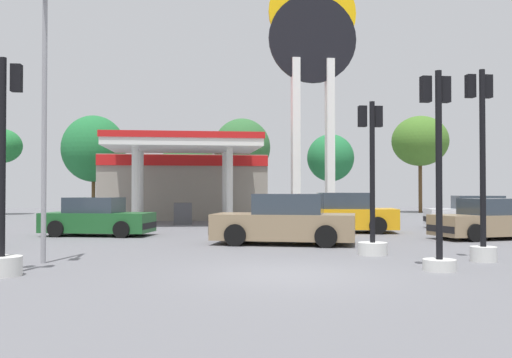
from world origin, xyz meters
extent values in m
plane|color=slate|center=(0.00, 0.00, 0.00)|extent=(90.00, 90.00, 0.00)
cube|color=gray|center=(-2.32, 23.30, 1.89)|extent=(9.60, 5.39, 3.77)
cube|color=red|center=(-2.32, 20.55, 3.42)|extent=(9.60, 0.12, 0.60)
cube|color=white|center=(-2.32, 17.35, 3.97)|extent=(7.49, 5.89, 0.35)
cube|color=red|center=(-2.32, 17.35, 4.30)|extent=(7.59, 5.99, 0.30)
cylinder|color=silver|center=(-4.57, 15.73, 1.90)|extent=(0.32, 0.32, 3.80)
cylinder|color=silver|center=(-0.08, 15.73, 1.90)|extent=(0.32, 0.32, 3.80)
cylinder|color=silver|center=(-4.57, 18.97, 1.90)|extent=(0.32, 0.32, 3.80)
cylinder|color=silver|center=(-0.08, 18.97, 1.90)|extent=(0.32, 0.32, 3.80)
cube|color=#4C4C51|center=(-2.32, 17.35, 0.55)|extent=(0.90, 0.60, 1.10)
cube|color=white|center=(3.37, 16.75, 4.24)|extent=(0.40, 0.56, 8.48)
cube|color=white|center=(5.15, 16.75, 4.24)|extent=(0.40, 0.56, 8.48)
cylinder|color=black|center=(4.26, 16.75, 9.50)|extent=(4.55, 0.22, 4.55)
cylinder|color=#F2B20C|center=(4.26, 16.77, 10.87)|extent=(4.55, 0.22, 4.55)
cube|color=white|center=(4.26, 16.81, 10.18)|extent=(4.19, 0.08, 0.82)
cylinder|color=black|center=(-4.07, 11.09, 0.31)|extent=(0.66, 0.36, 0.62)
cylinder|color=black|center=(-4.49, 9.47, 0.31)|extent=(0.66, 0.36, 0.62)
cylinder|color=black|center=(-6.52, 11.72, 0.31)|extent=(0.66, 0.36, 0.62)
cylinder|color=black|center=(-6.93, 10.10, 0.31)|extent=(0.66, 0.36, 0.62)
cube|color=#1E5928|center=(-5.50, 10.60, 0.51)|extent=(4.38, 2.67, 0.74)
cube|color=#2D3842|center=(-5.64, 10.63, 1.15)|extent=(2.26, 1.95, 0.62)
cube|color=black|center=(-3.56, 10.10, 0.41)|extent=(0.52, 1.60, 0.23)
cylinder|color=black|center=(7.47, 6.40, 0.31)|extent=(0.64, 0.31, 0.61)
cylinder|color=black|center=(7.19, 8.02, 0.31)|extent=(0.64, 0.31, 0.61)
cylinder|color=black|center=(9.65, 8.45, 0.31)|extent=(0.64, 0.31, 0.61)
cube|color=#8C7556|center=(8.56, 7.42, 0.51)|extent=(4.25, 2.35, 0.73)
cube|color=#2D3842|center=(8.70, 7.45, 1.14)|extent=(2.14, 1.80, 0.61)
cube|color=black|center=(6.62, 7.08, 0.40)|extent=(0.39, 1.60, 0.23)
cylinder|color=black|center=(9.33, 12.03, 0.32)|extent=(0.66, 0.34, 0.63)
cylinder|color=black|center=(9.67, 13.70, 0.32)|extent=(0.66, 0.34, 0.63)
cylinder|color=black|center=(11.85, 11.51, 0.32)|extent=(0.66, 0.34, 0.63)
cylinder|color=black|center=(12.19, 13.18, 0.32)|extent=(0.66, 0.34, 0.63)
cube|color=silver|center=(10.76, 12.60, 0.52)|extent=(4.42, 2.54, 0.75)
cube|color=#2D3842|center=(10.90, 12.57, 1.17)|extent=(2.25, 1.91, 0.63)
cube|color=black|center=(8.76, 13.01, 0.41)|extent=(0.45, 1.64, 0.24)
cylinder|color=black|center=(-0.63, 5.95, 0.34)|extent=(0.73, 0.43, 0.69)
cylinder|color=black|center=(-0.08, 7.72, 0.34)|extent=(0.73, 0.43, 0.69)
cylinder|color=black|center=(2.05, 5.12, 0.34)|extent=(0.73, 0.43, 0.69)
cylinder|color=black|center=(2.59, 6.89, 0.34)|extent=(0.73, 0.43, 0.69)
cube|color=#8C7556|center=(0.98, 6.42, 0.57)|extent=(4.88, 3.15, 0.82)
cube|color=#2D3842|center=(1.14, 6.37, 1.28)|extent=(2.55, 2.24, 0.69)
cube|color=black|center=(-1.14, 7.08, 0.45)|extent=(0.66, 1.76, 0.26)
cylinder|color=black|center=(2.58, 10.50, 0.35)|extent=(0.73, 0.36, 0.69)
cylinder|color=black|center=(2.92, 12.34, 0.35)|extent=(0.73, 0.36, 0.69)
cylinder|color=black|center=(5.35, 9.99, 0.35)|extent=(0.73, 0.36, 0.69)
cylinder|color=black|center=(5.69, 11.82, 0.35)|extent=(0.73, 0.36, 0.69)
cube|color=orange|center=(4.14, 11.16, 0.57)|extent=(4.83, 2.71, 0.82)
cube|color=#2D3842|center=(4.30, 11.13, 1.29)|extent=(2.44, 2.06, 0.69)
cube|color=black|center=(1.94, 11.57, 0.46)|extent=(0.46, 1.81, 0.26)
cylinder|color=silver|center=(5.05, 1.41, 0.18)|extent=(0.63, 0.63, 0.37)
cylinder|color=black|center=(5.05, 1.41, 2.54)|extent=(0.14, 0.14, 4.34)
cube|color=black|center=(4.83, 1.57, 4.32)|extent=(0.21, 0.20, 0.57)
sphere|color=red|center=(4.83, 1.69, 4.50)|extent=(0.15, 0.15, 0.15)
sphere|color=#D89E0C|center=(4.83, 1.69, 4.32)|extent=(0.15, 0.15, 0.15)
sphere|color=green|center=(4.83, 1.69, 4.14)|extent=(0.15, 0.15, 0.15)
cube|color=black|center=(5.27, 1.57, 4.32)|extent=(0.21, 0.20, 0.57)
sphere|color=red|center=(5.27, 1.69, 4.50)|extent=(0.15, 0.15, 0.15)
sphere|color=#D89E0C|center=(5.27, 1.69, 4.32)|extent=(0.15, 0.15, 0.15)
sphere|color=green|center=(5.27, 1.69, 4.14)|extent=(0.15, 0.15, 0.15)
cylinder|color=silver|center=(-5.88, 0.41, 0.20)|extent=(0.82, 0.82, 0.40)
cylinder|color=black|center=(-5.88, 0.41, 2.43)|extent=(0.14, 0.14, 4.06)
cube|color=black|center=(-5.66, 0.57, 4.08)|extent=(0.21, 0.20, 0.57)
sphere|color=red|center=(-5.66, 0.69, 4.26)|extent=(0.15, 0.15, 0.15)
sphere|color=#D89E0C|center=(-5.66, 0.69, 4.08)|extent=(0.15, 0.15, 0.15)
sphere|color=green|center=(-5.66, 0.69, 3.90)|extent=(0.15, 0.15, 0.15)
cylinder|color=silver|center=(3.29, 0.03, 0.13)|extent=(0.71, 0.71, 0.25)
cylinder|color=black|center=(3.29, 0.03, 2.30)|extent=(0.14, 0.14, 4.10)
cube|color=black|center=(3.07, 0.19, 3.96)|extent=(0.21, 0.20, 0.57)
sphere|color=red|center=(3.07, 0.31, 4.14)|extent=(0.15, 0.15, 0.15)
sphere|color=#D89E0C|center=(3.07, 0.31, 3.96)|extent=(0.15, 0.15, 0.15)
sphere|color=green|center=(3.07, 0.31, 3.78)|extent=(0.15, 0.15, 0.15)
cube|color=black|center=(3.51, 0.19, 3.96)|extent=(0.21, 0.20, 0.57)
sphere|color=red|center=(3.51, 0.31, 4.14)|extent=(0.15, 0.15, 0.15)
sphere|color=#D89E0C|center=(3.51, 0.31, 3.96)|extent=(0.15, 0.15, 0.15)
sphere|color=green|center=(3.51, 0.31, 3.78)|extent=(0.15, 0.15, 0.15)
cylinder|color=silver|center=(2.83, 3.12, 0.17)|extent=(0.79, 0.79, 0.34)
cylinder|color=black|center=(2.83, 3.12, 2.24)|extent=(0.14, 0.14, 3.80)
cube|color=black|center=(2.61, 3.28, 3.76)|extent=(0.21, 0.20, 0.57)
sphere|color=red|center=(2.61, 3.40, 3.94)|extent=(0.15, 0.15, 0.15)
sphere|color=#D89E0C|center=(2.61, 3.40, 3.76)|extent=(0.15, 0.15, 0.15)
sphere|color=green|center=(2.61, 3.40, 3.58)|extent=(0.15, 0.15, 0.15)
cube|color=black|center=(3.05, 3.28, 3.76)|extent=(0.21, 0.20, 0.57)
sphere|color=red|center=(3.05, 3.40, 3.94)|extent=(0.15, 0.15, 0.15)
sphere|color=#D89E0C|center=(3.05, 3.40, 3.76)|extent=(0.15, 0.15, 0.15)
sphere|color=green|center=(3.05, 3.40, 3.58)|extent=(0.15, 0.15, 0.15)
cylinder|color=brown|center=(-15.16, 30.23, 1.89)|extent=(0.35, 0.35, 3.77)
ellipsoid|color=#257537|center=(-15.16, 30.23, 4.86)|extent=(2.90, 2.90, 2.43)
cylinder|color=brown|center=(-8.62, 29.22, 1.49)|extent=(0.26, 0.26, 2.99)
ellipsoid|color=#216C36|center=(-8.62, 29.22, 4.65)|extent=(4.42, 4.42, 4.66)
cylinder|color=brown|center=(-2.04, 28.19, 1.25)|extent=(0.39, 0.39, 2.51)
ellipsoid|color=#2D7E34|center=(-2.04, 28.19, 3.84)|extent=(3.56, 3.56, 3.20)
cylinder|color=brown|center=(1.79, 28.83, 1.64)|extent=(0.30, 0.30, 3.28)
ellipsoid|color=#306634|center=(1.79, 28.83, 4.80)|extent=(4.06, 4.06, 4.14)
cylinder|color=brown|center=(8.68, 30.34, 1.43)|extent=(0.25, 0.25, 2.86)
ellipsoid|color=#23713D|center=(8.68, 30.34, 4.18)|extent=(3.54, 3.54, 3.58)
cylinder|color=brown|center=(15.67, 30.10, 1.95)|extent=(0.28, 0.28, 3.91)
ellipsoid|color=#437127|center=(15.67, 30.10, 5.52)|extent=(4.30, 4.30, 3.85)
cylinder|color=gray|center=(-5.53, 2.40, 3.22)|extent=(0.12, 0.12, 6.44)
camera|label=1|loc=(-2.14, -11.72, 1.75)|focal=39.98mm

